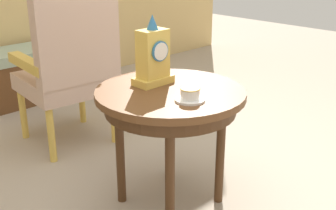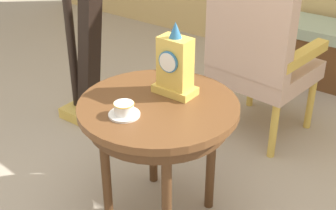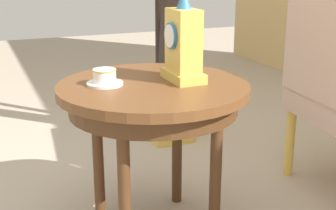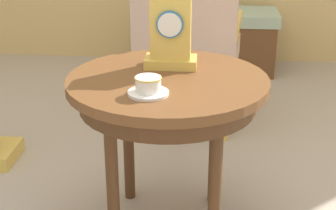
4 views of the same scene
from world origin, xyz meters
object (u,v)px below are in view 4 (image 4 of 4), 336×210
(mantel_clock, at_px, (171,31))
(teacup_left, at_px, (148,87))
(side_table, at_px, (168,97))
(window_bench, at_px, (211,40))
(armchair, at_px, (187,22))

(mantel_clock, bearing_deg, teacup_left, -99.71)
(side_table, bearing_deg, mantel_clock, 89.16)
(teacup_left, xyz_separation_m, window_bench, (0.20, 2.10, -0.41))
(teacup_left, bearing_deg, side_table, 74.28)
(mantel_clock, bearing_deg, window_bench, 85.26)
(side_table, relative_size, window_bench, 0.76)
(armchair, bearing_deg, teacup_left, -93.93)
(side_table, distance_m, armchair, 0.90)
(mantel_clock, xyz_separation_m, armchair, (0.02, 0.78, -0.15))
(armchair, relative_size, window_bench, 1.22)
(side_table, distance_m, teacup_left, 0.20)
(armchair, xyz_separation_m, window_bench, (0.13, 1.03, -0.37))
(side_table, height_order, armchair, armchair)
(mantel_clock, distance_m, window_bench, 1.89)
(armchair, bearing_deg, mantel_clock, -91.76)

